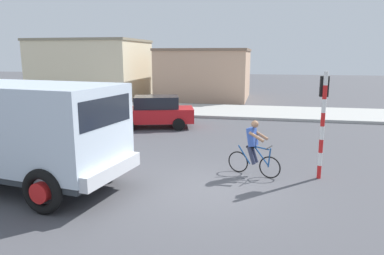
% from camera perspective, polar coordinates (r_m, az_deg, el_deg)
% --- Properties ---
extents(ground_plane, '(120.00, 120.00, 0.00)m').
position_cam_1_polar(ground_plane, '(10.19, 2.93, -9.63)').
color(ground_plane, '#4C4C51').
extents(sidewalk_far, '(80.00, 5.00, 0.16)m').
position_cam_1_polar(sidewalk_far, '(23.30, 8.06, 2.50)').
color(sidewalk_far, '#ADADA8').
rests_on(sidewalk_far, ground).
extents(truck_foreground, '(5.74, 3.45, 2.90)m').
position_cam_1_polar(truck_foreground, '(10.82, -24.55, -0.23)').
color(truck_foreground, silver).
rests_on(truck_foreground, ground).
extents(cyclist, '(1.63, 0.75, 1.72)m').
position_cam_1_polar(cyclist, '(11.19, 9.72, -3.21)').
color(cyclist, black).
rests_on(cyclist, ground).
extents(traffic_light_pole, '(0.24, 0.43, 3.20)m').
position_cam_1_polar(traffic_light_pole, '(11.25, 20.00, 2.60)').
color(traffic_light_pole, red).
rests_on(traffic_light_pole, ground).
extents(car_red_near, '(4.31, 2.73, 1.60)m').
position_cam_1_polar(car_red_near, '(18.45, -5.95, 2.52)').
color(car_red_near, red).
rests_on(car_red_near, ground).
extents(car_white_mid, '(4.07, 2.01, 1.60)m').
position_cam_1_polar(car_white_mid, '(17.52, -20.10, 1.40)').
color(car_white_mid, '#234C9E').
rests_on(car_white_mid, ground).
extents(building_corner_left, '(8.72, 7.18, 4.92)m').
position_cam_1_polar(building_corner_left, '(32.79, -15.44, 8.96)').
color(building_corner_left, beige).
rests_on(building_corner_left, ground).
extents(building_mid_block, '(7.25, 7.32, 4.12)m').
position_cam_1_polar(building_mid_block, '(30.85, 2.13, 8.49)').
color(building_mid_block, tan).
rests_on(building_mid_block, ground).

